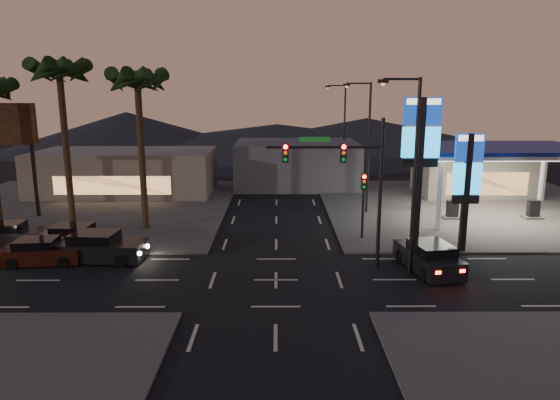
{
  "coord_description": "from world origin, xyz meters",
  "views": [
    {
      "loc": [
        0.08,
        -23.73,
        9.31
      ],
      "look_at": [
        0.23,
        5.23,
        3.0
      ],
      "focal_mm": 32.0,
      "sensor_mm": 36.0,
      "label": 1
    }
  ],
  "objects_px": {
    "pylon_sign_short": "(467,174)",
    "car_lane_a_front": "(100,248)",
    "gas_station": "(498,152)",
    "pylon_sign_tall": "(421,142)",
    "traffic_signal_mast": "(348,171)",
    "car_lane_a_mid": "(42,252)",
    "car_lane_b_mid": "(9,235)",
    "suv_station": "(429,257)",
    "car_lane_b_front": "(77,238)"
  },
  "relations": [
    {
      "from": "pylon_sign_tall",
      "to": "pylon_sign_short",
      "type": "relative_size",
      "value": 1.29
    },
    {
      "from": "car_lane_a_front",
      "to": "suv_station",
      "type": "relative_size",
      "value": 1.03
    },
    {
      "from": "traffic_signal_mast",
      "to": "car_lane_a_front",
      "type": "bearing_deg",
      "value": 175.57
    },
    {
      "from": "gas_station",
      "to": "car_lane_a_front",
      "type": "distance_m",
      "value": 27.75
    },
    {
      "from": "traffic_signal_mast",
      "to": "car_lane_a_mid",
      "type": "bearing_deg",
      "value": 177.91
    },
    {
      "from": "car_lane_a_mid",
      "to": "car_lane_b_mid",
      "type": "bearing_deg",
      "value": 137.04
    },
    {
      "from": "gas_station",
      "to": "pylon_sign_short",
      "type": "xyz_separation_m",
      "value": [
        -5.0,
        -7.5,
        -0.42
      ]
    },
    {
      "from": "traffic_signal_mast",
      "to": "car_lane_b_front",
      "type": "distance_m",
      "value": 16.77
    },
    {
      "from": "pylon_sign_short",
      "to": "car_lane_a_mid",
      "type": "distance_m",
      "value": 24.36
    },
    {
      "from": "gas_station",
      "to": "pylon_sign_short",
      "type": "distance_m",
      "value": 9.02
    },
    {
      "from": "car_lane_b_front",
      "to": "car_lane_b_mid",
      "type": "relative_size",
      "value": 1.0
    },
    {
      "from": "gas_station",
      "to": "car_lane_a_mid",
      "type": "distance_m",
      "value": 30.76
    },
    {
      "from": "traffic_signal_mast",
      "to": "car_lane_a_front",
      "type": "height_order",
      "value": "traffic_signal_mast"
    },
    {
      "from": "pylon_sign_short",
      "to": "car_lane_b_front",
      "type": "relative_size",
      "value": 1.53
    },
    {
      "from": "car_lane_a_mid",
      "to": "car_lane_a_front",
      "type": "bearing_deg",
      "value": 8.35
    },
    {
      "from": "pylon_sign_tall",
      "to": "car_lane_a_front",
      "type": "xyz_separation_m",
      "value": [
        -18.4,
        -2.45,
        -5.64
      ]
    },
    {
      "from": "car_lane_a_mid",
      "to": "suv_station",
      "type": "height_order",
      "value": "suv_station"
    },
    {
      "from": "gas_station",
      "to": "car_lane_b_mid",
      "type": "distance_m",
      "value": 33.32
    },
    {
      "from": "gas_station",
      "to": "car_lane_a_front",
      "type": "relative_size",
      "value": 2.38
    },
    {
      "from": "car_lane_b_mid",
      "to": "gas_station",
      "type": "bearing_deg",
      "value": 10.73
    },
    {
      "from": "traffic_signal_mast",
      "to": "car_lane_a_mid",
      "type": "height_order",
      "value": "traffic_signal_mast"
    },
    {
      "from": "pylon_sign_short",
      "to": "car_lane_a_front",
      "type": "distance_m",
      "value": 21.31
    },
    {
      "from": "car_lane_a_front",
      "to": "pylon_sign_short",
      "type": "bearing_deg",
      "value": 3.98
    },
    {
      "from": "pylon_sign_short",
      "to": "car_lane_b_front",
      "type": "height_order",
      "value": "pylon_sign_short"
    },
    {
      "from": "pylon_sign_short",
      "to": "car_lane_b_mid",
      "type": "bearing_deg",
      "value": 177.18
    },
    {
      "from": "car_lane_b_front",
      "to": "suv_station",
      "type": "bearing_deg",
      "value": -10.89
    },
    {
      "from": "pylon_sign_short",
      "to": "car_lane_a_mid",
      "type": "bearing_deg",
      "value": -175.46
    },
    {
      "from": "pylon_sign_tall",
      "to": "traffic_signal_mast",
      "type": "distance_m",
      "value": 6.02
    },
    {
      "from": "pylon_sign_tall",
      "to": "car_lane_b_front",
      "type": "bearing_deg",
      "value": -179.31
    },
    {
      "from": "pylon_sign_tall",
      "to": "pylon_sign_short",
      "type": "xyz_separation_m",
      "value": [
        2.5,
        -1.0,
        -1.74
      ]
    },
    {
      "from": "suv_station",
      "to": "pylon_sign_tall",
      "type": "bearing_deg",
      "value": 84.33
    },
    {
      "from": "pylon_sign_tall",
      "to": "pylon_sign_short",
      "type": "bearing_deg",
      "value": -21.8
    },
    {
      "from": "pylon_sign_tall",
      "to": "car_lane_b_mid",
      "type": "bearing_deg",
      "value": 179.19
    },
    {
      "from": "traffic_signal_mast",
      "to": "suv_station",
      "type": "height_order",
      "value": "traffic_signal_mast"
    },
    {
      "from": "car_lane_a_mid",
      "to": "suv_station",
      "type": "distance_m",
      "value": 21.08
    },
    {
      "from": "car_lane_a_front",
      "to": "suv_station",
      "type": "xyz_separation_m",
      "value": [
        17.99,
        -1.67,
        -0.03
      ]
    },
    {
      "from": "gas_station",
      "to": "suv_station",
      "type": "relative_size",
      "value": 2.46
    },
    {
      "from": "gas_station",
      "to": "pylon_sign_tall",
      "type": "xyz_separation_m",
      "value": [
        -7.5,
        -6.5,
        1.31
      ]
    },
    {
      "from": "traffic_signal_mast",
      "to": "car_lane_a_front",
      "type": "relative_size",
      "value": 1.56
    },
    {
      "from": "car_lane_a_front",
      "to": "pylon_sign_tall",
      "type": "bearing_deg",
      "value": 7.6
    },
    {
      "from": "gas_station",
      "to": "car_lane_b_mid",
      "type": "height_order",
      "value": "gas_station"
    },
    {
      "from": "pylon_sign_short",
      "to": "car_lane_a_front",
      "type": "height_order",
      "value": "pylon_sign_short"
    },
    {
      "from": "pylon_sign_short",
      "to": "traffic_signal_mast",
      "type": "xyz_separation_m",
      "value": [
        -7.24,
        -2.51,
        0.57
      ]
    },
    {
      "from": "gas_station",
      "to": "car_lane_b_front",
      "type": "distance_m",
      "value": 29.18
    },
    {
      "from": "car_lane_b_front",
      "to": "traffic_signal_mast",
      "type": "bearing_deg",
      "value": -11.67
    },
    {
      "from": "gas_station",
      "to": "pylon_sign_tall",
      "type": "height_order",
      "value": "pylon_sign_tall"
    },
    {
      "from": "traffic_signal_mast",
      "to": "car_lane_a_mid",
      "type": "distance_m",
      "value": 17.33
    },
    {
      "from": "gas_station",
      "to": "suv_station",
      "type": "xyz_separation_m",
      "value": [
        -7.91,
        -10.62,
        -4.35
      ]
    },
    {
      "from": "pylon_sign_short",
      "to": "car_lane_a_mid",
      "type": "xyz_separation_m",
      "value": [
        -23.95,
        -1.9,
        -4.0
      ]
    },
    {
      "from": "car_lane_b_front",
      "to": "car_lane_a_front",
      "type": "bearing_deg",
      "value": -45.83
    }
  ]
}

